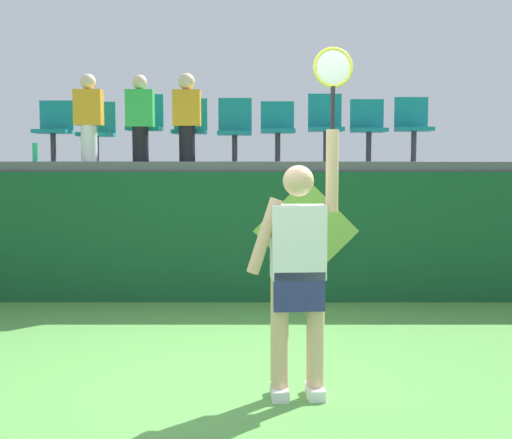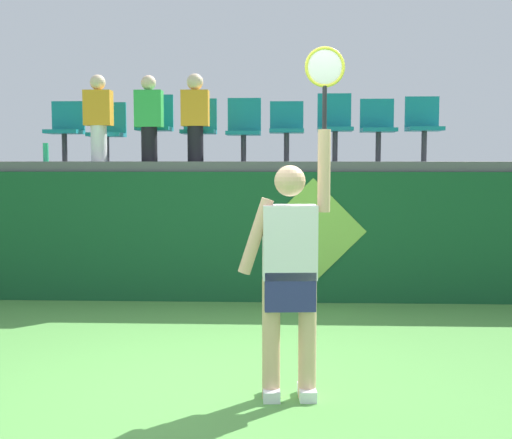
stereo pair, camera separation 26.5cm
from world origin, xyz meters
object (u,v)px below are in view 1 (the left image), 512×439
object	(u,v)px
stadium_chair_3	(190,126)
stadium_chair_7	(368,126)
stadium_chair_8	(412,124)
spectator_0	(186,115)
spectator_2	(88,116)
stadium_chair_4	(234,127)
spectator_1	(140,117)
water_bottle	(35,152)
tennis_player	(298,268)
stadium_chair_5	(277,127)
stadium_chair_6	(325,123)
stadium_chair_0	(54,127)
stadium_chair_1	(97,129)
stadium_chair_2	(145,123)

from	to	relation	value
stadium_chair_3	stadium_chair_7	xyz separation A→B (m)	(2.33, -0.00, 0.01)
stadium_chair_8	stadium_chair_7	bearing A→B (deg)	-179.86
spectator_0	spectator_2	world-z (taller)	spectator_0
stadium_chair_4	spectator_0	bearing A→B (deg)	-145.43
spectator_1	water_bottle	bearing A→B (deg)	-171.57
tennis_player	stadium_chair_5	distance (m)	4.36
stadium_chair_7	spectator_1	size ratio (longest dim) A/B	0.76
stadium_chair_5	spectator_0	distance (m)	1.22
water_bottle	stadium_chair_6	xyz separation A→B (m)	(3.61, 0.61, 0.38)
stadium_chair_0	spectator_2	world-z (taller)	spectator_2
stadium_chair_1	stadium_chair_6	size ratio (longest dim) A/B	0.88
stadium_chair_6	spectator_2	xyz separation A→B (m)	(-2.99, -0.45, 0.07)
stadium_chair_2	stadium_chair_8	world-z (taller)	stadium_chair_2
stadium_chair_3	stadium_chair_6	xyz separation A→B (m)	(1.77, 0.00, 0.04)
stadium_chair_2	stadium_chair_3	size ratio (longest dim) A/B	1.06
stadium_chair_3	spectator_2	world-z (taller)	spectator_2
stadium_chair_6	spectator_2	bearing A→B (deg)	-171.43
stadium_chair_0	stadium_chair_8	distance (m)	4.69
stadium_chair_0	stadium_chair_2	size ratio (longest dim) A/B	0.91
stadium_chair_2	stadium_chair_7	size ratio (longest dim) A/B	1.08
stadium_chair_1	stadium_chair_4	xyz separation A→B (m)	(1.80, 0.00, 0.03)
stadium_chair_6	stadium_chair_8	xyz separation A→B (m)	(1.14, -0.00, -0.01)
stadium_chair_0	stadium_chair_4	size ratio (longest dim) A/B	0.96
stadium_chair_1	stadium_chair_3	world-z (taller)	stadium_chair_3
stadium_chair_7	stadium_chair_0	bearing A→B (deg)	180.00
stadium_chair_1	stadium_chair_7	xyz separation A→B (m)	(3.54, -0.00, 0.04)
stadium_chair_1	stadium_chair_8	distance (m)	4.13
stadium_chair_1	stadium_chair_8	bearing A→B (deg)	-0.03
tennis_player	spectator_0	world-z (taller)	spectator_0
stadium_chair_0	stadium_chair_5	world-z (taller)	stadium_chair_0
stadium_chair_2	stadium_chair_8	bearing A→B (deg)	-0.05
water_bottle	stadium_chair_2	bearing A→B (deg)	25.71
stadium_chair_4	spectator_0	world-z (taller)	spectator_0
stadium_chair_1	stadium_chair_8	size ratio (longest dim) A/B	0.93
stadium_chair_5	tennis_player	bearing A→B (deg)	-89.69
water_bottle	spectator_0	world-z (taller)	spectator_0
stadium_chair_7	stadium_chair_5	bearing A→B (deg)	-179.91
stadium_chair_8	spectator_2	xyz separation A→B (m)	(-4.13, -0.44, 0.08)
water_bottle	stadium_chair_0	xyz separation A→B (m)	(0.07, 0.60, 0.34)
stadium_chair_1	spectator_2	size ratio (longest dim) A/B	0.73
stadium_chair_0	stadium_chair_8	world-z (taller)	stadium_chair_8
stadium_chair_5	stadium_chair_6	xyz separation A→B (m)	(0.63, 0.01, 0.05)
water_bottle	spectator_1	world-z (taller)	spectator_1
stadium_chair_1	spectator_0	xyz separation A→B (m)	(1.21, -0.40, 0.15)
water_bottle	stadium_chair_2	size ratio (longest dim) A/B	0.26
stadium_chair_5	spectator_1	bearing A→B (deg)	-166.54
stadium_chair_0	stadium_chair_4	bearing A→B (deg)	0.16
stadium_chair_4	stadium_chair_6	world-z (taller)	stadium_chair_6
stadium_chair_2	spectator_1	distance (m)	0.42
stadium_chair_3	stadium_chair_4	bearing A→B (deg)	0.27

